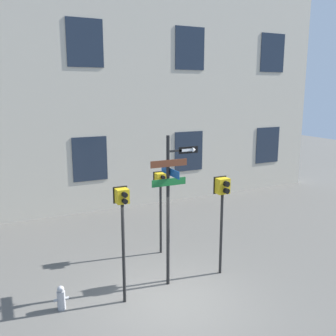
{
  "coord_description": "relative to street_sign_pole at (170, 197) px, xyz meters",
  "views": [
    {
      "loc": [
        -3.77,
        -7.71,
        5.24
      ],
      "look_at": [
        0.32,
        0.83,
        3.27
      ],
      "focal_mm": 40.0,
      "sensor_mm": 36.0,
      "label": 1
    }
  ],
  "objects": [
    {
      "name": "ground_plane",
      "position": [
        -0.39,
        -0.82,
        -2.49
      ],
      "size": [
        60.0,
        60.0,
        0.0
      ],
      "primitive_type": "plane",
      "color": "#595651"
    },
    {
      "name": "building_facade",
      "position": [
        -0.39,
        7.37,
        4.62
      ],
      "size": [
        24.0,
        0.63,
        14.22
      ],
      "color": "beige",
      "rests_on": "ground_plane"
    },
    {
      "name": "street_sign_pole",
      "position": [
        0.0,
        0.0,
        0.0
      ],
      "size": [
        1.38,
        1.03,
        4.12
      ],
      "color": "black",
      "rests_on": "ground_plane"
    },
    {
      "name": "pedestrian_signal_left",
      "position": [
        -1.44,
        -0.32,
        -0.21
      ],
      "size": [
        0.36,
        0.4,
        2.98
      ],
      "color": "black",
      "rests_on": "ground_plane"
    },
    {
      "name": "pedestrian_signal_right",
      "position": [
        1.58,
        -0.08,
        -0.2
      ],
      "size": [
        0.41,
        0.4,
        2.88
      ],
      "color": "black",
      "rests_on": "ground_plane"
    },
    {
      "name": "pedestrian_signal_across",
      "position": [
        0.6,
        1.95,
        -0.38
      ],
      "size": [
        0.38,
        0.4,
        2.71
      ],
      "color": "black",
      "rests_on": "ground_plane"
    },
    {
      "name": "fire_hydrant",
      "position": [
        -2.94,
        0.03,
        -2.2
      ],
      "size": [
        0.36,
        0.2,
        0.61
      ],
      "color": "#A5A5A8",
      "rests_on": "ground_plane"
    }
  ]
}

